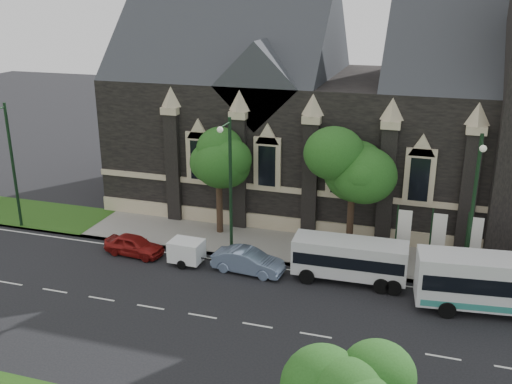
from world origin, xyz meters
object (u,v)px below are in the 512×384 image
at_px(tree_walk_left, 222,154).
at_px(street_lamp_far, 10,159).
at_px(banner_flag_center, 436,234).
at_px(banner_flag_right, 471,238).
at_px(banner_flag_left, 401,230).
at_px(shuttle_bus, 350,258).
at_px(street_lamp_mid, 229,181).
at_px(box_trailer, 187,251).
at_px(sedan, 248,261).
at_px(car_far_red, 134,245).
at_px(street_lamp_near, 473,205).
at_px(tree_walk_right, 357,164).

distance_m(tree_walk_left, street_lamp_far, 14.67).
relative_size(banner_flag_center, banner_flag_right, 1.00).
bearing_deg(tree_walk_left, banner_flag_left, -8.02).
bearing_deg(banner_flag_center, shuttle_bus, -148.76).
bearing_deg(banner_flag_center, street_lamp_mid, -171.18).
bearing_deg(street_lamp_mid, box_trailer, -143.47).
distance_m(tree_walk_left, banner_flag_center, 14.58).
relative_size(street_lamp_far, sedan, 2.06).
relative_size(banner_flag_left, shuttle_bus, 0.61).
bearing_deg(sedan, box_trailer, 96.21).
bearing_deg(car_far_red, banner_flag_center, -74.14).
bearing_deg(street_lamp_mid, sedan, -43.28).
relative_size(tree_walk_left, street_lamp_far, 0.85).
relative_size(street_lamp_far, box_trailer, 3.09).
bearing_deg(box_trailer, car_far_red, 178.88).
relative_size(shuttle_bus, sedan, 1.50).
xyz_separation_m(street_lamp_near, banner_flag_left, (-3.71, 1.91, -2.73)).
distance_m(banner_flag_left, banner_flag_center, 2.00).
distance_m(tree_walk_right, street_lamp_mid, 8.10).
height_order(shuttle_bus, box_trailer, shuttle_bus).
xyz_separation_m(banner_flag_center, box_trailer, (-14.55, -3.58, -1.51)).
bearing_deg(tree_walk_right, street_lamp_near, -28.06).
distance_m(tree_walk_right, street_lamp_near, 7.72).
relative_size(street_lamp_near, banner_flag_left, 2.25).
relative_size(tree_walk_right, banner_flag_right, 1.95).
bearing_deg(box_trailer, banner_flag_right, 14.35).
bearing_deg(tree_walk_left, banner_flag_right, -6.04).
height_order(banner_flag_right, box_trailer, banner_flag_right).
bearing_deg(street_lamp_far, tree_walk_left, 14.26).
distance_m(street_lamp_near, car_far_red, 20.56).
distance_m(street_lamp_mid, shuttle_bus, 8.54).
distance_m(street_lamp_far, shuttle_bus, 23.97).
bearing_deg(banner_flag_right, sedan, -164.39).
bearing_deg(street_lamp_mid, street_lamp_near, 0.00).
bearing_deg(banner_flag_left, box_trailer, -164.06).
bearing_deg(banner_flag_center, sedan, -161.62).
relative_size(banner_flag_right, box_trailer, 1.37).
bearing_deg(sedan, tree_walk_right, -41.26).
xyz_separation_m(banner_flag_left, sedan, (-8.58, -3.52, -1.66)).
bearing_deg(tree_walk_left, street_lamp_near, -12.87).
distance_m(banner_flag_left, box_trailer, 13.14).
distance_m(banner_flag_center, shuttle_bus, 5.47).
bearing_deg(tree_walk_right, street_lamp_mid, -153.35).
bearing_deg(street_lamp_mid, street_lamp_far, 180.00).
xyz_separation_m(banner_flag_right, car_far_red, (-20.30, -3.37, -1.72)).
height_order(tree_walk_right, banner_flag_center, tree_walk_right).
distance_m(banner_flag_left, sedan, 9.42).
xyz_separation_m(tree_walk_right, street_lamp_near, (6.79, -3.62, -0.71)).
bearing_deg(box_trailer, banner_flag_center, 15.97).
height_order(street_lamp_far, banner_flag_center, street_lamp_far).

